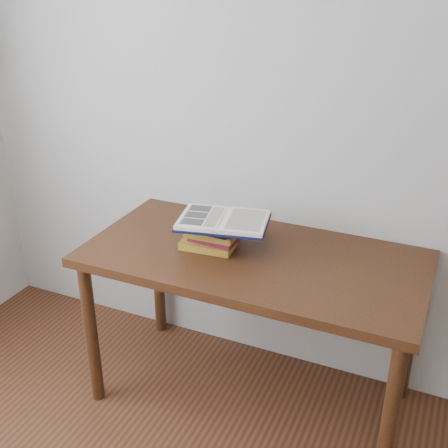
% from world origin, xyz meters
% --- Properties ---
extents(desk, '(1.47, 0.73, 0.79)m').
position_xyz_m(desk, '(-0.04, 1.38, 0.69)').
color(desk, '#482312').
rests_on(desk, ground).
extents(book_stack, '(0.26, 0.19, 0.12)m').
position_xyz_m(book_stack, '(-0.23, 1.37, 0.85)').
color(book_stack, '#A97F26').
rests_on(book_stack, desk).
extents(open_book, '(0.43, 0.34, 0.03)m').
position_xyz_m(open_book, '(-0.17, 1.38, 0.92)').
color(open_book, black).
rests_on(open_book, book_stack).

